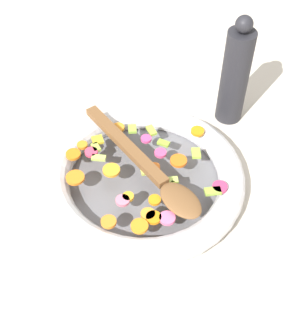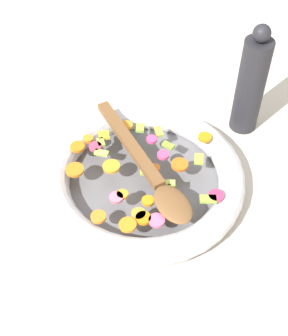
{
  "view_description": "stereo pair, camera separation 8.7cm",
  "coord_description": "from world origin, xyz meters",
  "views": [
    {
      "loc": [
        0.03,
        -0.57,
        0.7
      ],
      "look_at": [
        0.0,
        0.0,
        0.05
      ],
      "focal_mm": 50.0,
      "sensor_mm": 36.0,
      "label": 1
    },
    {
      "loc": [
        0.12,
        -0.56,
        0.7
      ],
      "look_at": [
        0.0,
        0.0,
        0.05
      ],
      "focal_mm": 50.0,
      "sensor_mm": 36.0,
      "label": 2
    }
  ],
  "objects": [
    {
      "name": "pepper_mill",
      "position": [
        0.17,
        0.21,
        0.11
      ],
      "size": [
        0.06,
        0.06,
        0.25
      ],
      "color": "#232328",
      "rests_on": "ground_plane"
    },
    {
      "name": "ground_plane",
      "position": [
        0.0,
        0.0,
        0.0
      ],
      "size": [
        4.0,
        4.0,
        0.0
      ],
      "primitive_type": "plane",
      "color": "beige"
    },
    {
      "name": "skillet",
      "position": [
        0.0,
        0.0,
        0.02
      ],
      "size": [
        0.38,
        0.38,
        0.05
      ],
      "color": "slate",
      "rests_on": "ground_plane"
    },
    {
      "name": "wooden_spoon",
      "position": [
        0.01,
        -0.02,
        0.06
      ],
      "size": [
        0.24,
        0.28,
        0.01
      ],
      "color": "brown",
      "rests_on": "chopped_vegetables"
    },
    {
      "name": "chopped_vegetables",
      "position": [
        -0.01,
        -0.01,
        0.05
      ],
      "size": [
        0.31,
        0.27,
        0.01
      ],
      "color": "orange",
      "rests_on": "skillet"
    }
  ]
}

